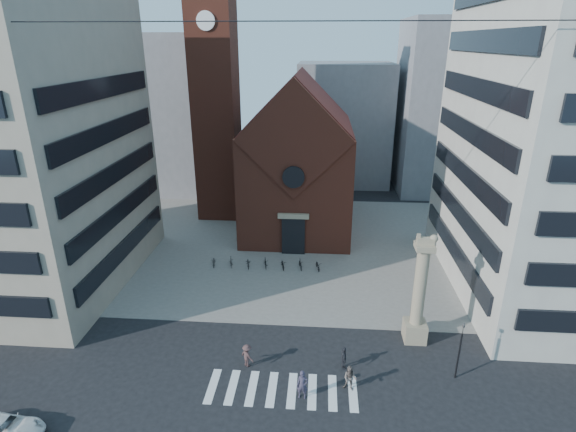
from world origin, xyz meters
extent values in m
plane|color=black|center=(0.00, 0.00, 0.00)|extent=(120.00, 120.00, 0.00)
cube|color=gray|center=(0.00, 19.00, 0.03)|extent=(46.00, 30.00, 0.05)
cube|color=brown|center=(0.00, 25.00, 6.00)|extent=(12.00, 16.00, 12.00)
cube|color=maroon|center=(0.00, 25.40, 12.00)|extent=(12.00, 15.40, 12.00)
cube|color=brown|center=(0.00, 17.05, 12.00)|extent=(11.76, 0.50, 11.76)
cylinder|color=black|center=(0.00, 16.60, 8.50)|extent=(2.20, 0.30, 2.20)
cube|color=black|center=(0.00, 16.85, 2.00)|extent=(2.40, 0.30, 4.00)
cube|color=tan|center=(0.00, 16.80, 4.30)|extent=(3.20, 0.40, 0.50)
cube|color=brown|center=(-10.00, 28.00, 15.00)|extent=(5.00, 5.00, 30.00)
cylinder|color=white|center=(-10.00, 25.40, 23.00)|extent=(2.00, 0.20, 2.00)
cube|color=tan|center=(-24.00, 10.00, 13.00)|extent=(18.00, 20.00, 26.00)
cube|color=gray|center=(-20.00, 40.00, 11.00)|extent=(16.00, 14.00, 22.00)
cube|color=gray|center=(6.00, 45.00, 9.00)|extent=(14.00, 12.00, 18.00)
cube|color=gray|center=(22.00, 42.00, 12.00)|extent=(16.00, 14.00, 24.00)
cube|color=tan|center=(10.00, 3.00, 0.75)|extent=(1.60, 1.60, 1.50)
cylinder|color=tan|center=(10.00, 3.00, 4.50)|extent=(0.90, 0.90, 6.00)
cube|color=tan|center=(10.00, 3.00, 7.70)|extent=(1.30, 1.30, 0.40)
cube|color=tan|center=(10.00, 3.00, 8.10)|extent=(1.20, 0.50, 0.55)
sphere|color=tan|center=(10.55, 3.00, 8.35)|extent=(0.56, 0.56, 0.56)
cube|color=tan|center=(9.50, 3.00, 8.50)|extent=(0.25, 0.15, 0.35)
cylinder|color=black|center=(12.00, -1.00, 1.75)|extent=(0.12, 0.12, 3.50)
imported|color=black|center=(12.00, -1.00, 3.90)|extent=(0.13, 0.16, 0.80)
imported|color=white|center=(-14.78, -7.94, 0.64)|extent=(4.80, 2.65, 1.27)
imported|color=#363043|center=(1.89, -3.54, 0.98)|extent=(0.75, 0.52, 1.96)
imported|color=#645650|center=(4.89, -2.63, 0.88)|extent=(1.01, 0.88, 1.76)
imported|color=#26282E|center=(4.57, -0.62, 0.84)|extent=(0.57, 1.04, 1.68)
imported|color=#47302F|center=(-2.04, -0.87, 0.85)|extent=(1.26, 1.18, 1.71)
imported|color=black|center=(-7.71, 13.52, 0.47)|extent=(0.88, 1.70, 0.85)
imported|color=black|center=(-5.99, 13.52, 0.52)|extent=(0.75, 1.63, 0.94)
imported|color=black|center=(-4.26, 13.52, 0.47)|extent=(0.88, 1.70, 0.85)
imported|color=black|center=(-2.54, 13.52, 0.52)|extent=(0.75, 1.63, 0.94)
imported|color=black|center=(-0.81, 13.52, 0.47)|extent=(0.88, 1.70, 0.85)
imported|color=black|center=(0.91, 13.52, 0.52)|extent=(0.75, 1.63, 0.94)
imported|color=black|center=(2.63, 13.52, 0.47)|extent=(0.88, 1.70, 0.85)
camera|label=1|loc=(2.65, -25.78, 21.01)|focal=28.00mm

